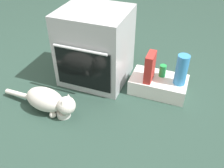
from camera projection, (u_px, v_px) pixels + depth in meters
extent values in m
plane|color=#284238|center=(73.00, 102.00, 2.34)|extent=(8.00, 8.00, 0.00)
cube|color=#B7BABF|center=(95.00, 46.00, 2.45)|extent=(0.65, 0.59, 0.74)
cube|color=black|center=(83.00, 70.00, 2.28)|extent=(0.55, 0.01, 0.41)
cylinder|color=silver|center=(80.00, 50.00, 2.12)|extent=(0.52, 0.02, 0.02)
cube|color=white|center=(158.00, 85.00, 2.43)|extent=(0.54, 0.33, 0.16)
cylinder|color=white|center=(64.00, 113.00, 2.18)|extent=(0.12, 0.12, 0.05)
sphere|color=brown|center=(64.00, 112.00, 2.17)|extent=(0.07, 0.07, 0.07)
ellipsoid|color=silver|center=(45.00, 99.00, 2.18)|extent=(0.39, 0.24, 0.21)
sphere|color=silver|center=(66.00, 105.00, 2.10)|extent=(0.16, 0.16, 0.16)
cone|color=silver|center=(69.00, 97.00, 2.09)|extent=(0.06, 0.06, 0.07)
cone|color=silver|center=(63.00, 103.00, 2.03)|extent=(0.06, 0.06, 0.07)
cylinder|color=silver|center=(19.00, 94.00, 2.33)|extent=(0.32, 0.07, 0.07)
sphere|color=silver|center=(61.00, 107.00, 2.24)|extent=(0.06, 0.06, 0.06)
sphere|color=silver|center=(53.00, 115.00, 2.16)|extent=(0.06, 0.06, 0.06)
cylinder|color=#388CD1|center=(181.00, 70.00, 2.23)|extent=(0.11, 0.11, 0.30)
cube|color=#B72D28|center=(150.00, 67.00, 2.28)|extent=(0.07, 0.18, 0.28)
cylinder|color=green|center=(163.00, 71.00, 2.38)|extent=(0.07, 0.07, 0.12)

